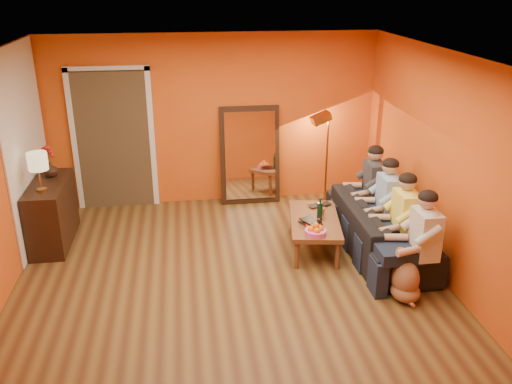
{
  "coord_description": "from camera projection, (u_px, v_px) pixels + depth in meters",
  "views": [
    {
      "loc": [
        -0.46,
        -5.32,
        3.36
      ],
      "look_at": [
        0.35,
        0.5,
        1.0
      ],
      "focal_mm": 38.0,
      "sensor_mm": 36.0,
      "label": 1
    }
  ],
  "objects": [
    {
      "name": "room_shell",
      "position": [
        227.0,
        173.0,
        6.06
      ],
      "size": [
        5.0,
        5.5,
        2.6
      ],
      "color": "brown",
      "rests_on": "ground"
    },
    {
      "name": "white_accent",
      "position": [
        26.0,
        146.0,
        7.01
      ],
      "size": [
        0.02,
        1.9,
        2.58
      ],
      "primitive_type": "cube",
      "color": "white",
      "rests_on": "wall_left"
    },
    {
      "name": "doorway_recess",
      "position": [
        115.0,
        139.0,
        8.22
      ],
      "size": [
        1.06,
        0.3,
        2.1
      ],
      "primitive_type": "cube",
      "color": "#3F2D19",
      "rests_on": "floor"
    },
    {
      "name": "door_jamb_left",
      "position": [
        74.0,
        142.0,
        8.04
      ],
      "size": [
        0.08,
        0.06,
        2.2
      ],
      "primitive_type": "cube",
      "color": "white",
      "rests_on": "wall_back"
    },
    {
      "name": "door_jamb_right",
      "position": [
        152.0,
        139.0,
        8.18
      ],
      "size": [
        0.08,
        0.06,
        2.2
      ],
      "primitive_type": "cube",
      "color": "white",
      "rests_on": "wall_back"
    },
    {
      "name": "door_header",
      "position": [
        106.0,
        69.0,
        7.71
      ],
      "size": [
        1.22,
        0.06,
        0.08
      ],
      "primitive_type": "cube",
      "color": "white",
      "rests_on": "wall_back"
    },
    {
      "name": "mirror_frame",
      "position": [
        250.0,
        155.0,
        8.41
      ],
      "size": [
        0.92,
        0.27,
        1.51
      ],
      "primitive_type": "cube",
      "rotation": [
        -0.14,
        0.0,
        0.0
      ],
      "color": "black",
      "rests_on": "floor"
    },
    {
      "name": "mirror_glass",
      "position": [
        250.0,
        156.0,
        8.37
      ],
      "size": [
        0.78,
        0.21,
        1.35
      ],
      "primitive_type": "cube",
      "rotation": [
        -0.14,
        0.0,
        0.0
      ],
      "color": "white",
      "rests_on": "mirror_frame"
    },
    {
      "name": "sideboard",
      "position": [
        52.0,
        213.0,
        7.18
      ],
      "size": [
        0.44,
        1.18,
        0.85
      ],
      "primitive_type": "cube",
      "color": "black",
      "rests_on": "floor"
    },
    {
      "name": "table_lamp",
      "position": [
        39.0,
        172.0,
        6.65
      ],
      "size": [
        0.24,
        0.24,
        0.51
      ],
      "primitive_type": null,
      "color": "beige",
      "rests_on": "sideboard"
    },
    {
      "name": "sofa",
      "position": [
        379.0,
        227.0,
        7.02
      ],
      "size": [
        2.18,
        0.85,
        0.64
      ],
      "primitive_type": "imported",
      "rotation": [
        0.0,
        0.0,
        1.57
      ],
      "color": "black",
      "rests_on": "floor"
    },
    {
      "name": "coffee_table",
      "position": [
        314.0,
        233.0,
        7.11
      ],
      "size": [
        0.81,
        1.3,
        0.42
      ],
      "primitive_type": null,
      "rotation": [
        0.0,
        0.0,
        -0.16
      ],
      "color": "brown",
      "rests_on": "floor"
    },
    {
      "name": "floor_lamp",
      "position": [
        327.0,
        160.0,
        8.31
      ],
      "size": [
        0.33,
        0.28,
        1.44
      ],
      "primitive_type": null,
      "rotation": [
        0.0,
        0.0,
        0.15
      ],
      "color": "#B27834",
      "rests_on": "floor"
    },
    {
      "name": "dog",
      "position": [
        405.0,
        274.0,
        5.97
      ],
      "size": [
        0.36,
        0.52,
        0.59
      ],
      "primitive_type": null,
      "rotation": [
        0.0,
        0.0,
        0.08
      ],
      "color": "#9F6E48",
      "rests_on": "floor"
    },
    {
      "name": "person_far_left",
      "position": [
        424.0,
        242.0,
        6.0
      ],
      "size": [
        0.7,
        0.44,
        1.22
      ],
      "primitive_type": null,
      "color": "beige",
      "rests_on": "sofa"
    },
    {
      "name": "person_mid_left",
      "position": [
        405.0,
        221.0,
        6.51
      ],
      "size": [
        0.7,
        0.44,
        1.22
      ],
      "primitive_type": null,
      "color": "#F3EA51",
      "rests_on": "sofa"
    },
    {
      "name": "person_mid_right",
      "position": [
        388.0,
        203.0,
        7.01
      ],
      "size": [
        0.7,
        0.44,
        1.22
      ],
      "primitive_type": null,
      "color": "#8DB2DB",
      "rests_on": "sofa"
    },
    {
      "name": "person_far_right",
      "position": [
        374.0,
        188.0,
        7.52
      ],
      "size": [
        0.7,
        0.44,
        1.22
      ],
      "primitive_type": null,
      "color": "#323337",
      "rests_on": "sofa"
    },
    {
      "name": "fruit_bowl",
      "position": [
        316.0,
        228.0,
        6.57
      ],
      "size": [
        0.26,
        0.26,
        0.16
      ],
      "primitive_type": null,
      "color": "#F054AC",
      "rests_on": "coffee_table"
    },
    {
      "name": "wine_bottle",
      "position": [
        320.0,
        209.0,
        6.93
      ],
      "size": [
        0.07,
        0.07,
        0.31
      ],
      "primitive_type": "cylinder",
      "color": "black",
      "rests_on": "coffee_table"
    },
    {
      "name": "tumbler",
      "position": [
        322.0,
        211.0,
        7.14
      ],
      "size": [
        0.13,
        0.13,
        0.09
      ],
      "primitive_type": "imported",
      "rotation": [
        0.0,
        0.0,
        -0.33
      ],
      "color": "#B27F3F",
      "rests_on": "coffee_table"
    },
    {
      "name": "laptop",
      "position": [
        321.0,
        206.0,
        7.37
      ],
      "size": [
        0.37,
        0.3,
        0.03
      ],
      "primitive_type": "imported",
      "rotation": [
        0.0,
        0.0,
        0.31
      ],
      "color": "black",
      "rests_on": "coffee_table"
    },
    {
      "name": "book_lower",
      "position": [
        305.0,
        225.0,
        6.82
      ],
      "size": [
        0.3,
        0.33,
        0.02
      ],
      "primitive_type": "imported",
      "rotation": [
        0.0,
        0.0,
        0.52
      ],
      "color": "black",
      "rests_on": "coffee_table"
    },
    {
      "name": "book_mid",
      "position": [
        305.0,
        223.0,
        6.82
      ],
      "size": [
        0.23,
        0.29,
        0.02
      ],
      "primitive_type": "imported",
      "rotation": [
        0.0,
        0.0,
        -0.14
      ],
      "color": "#A91C13",
      "rests_on": "book_lower"
    },
    {
      "name": "book_upper",
      "position": [
        305.0,
        222.0,
        6.79
      ],
      "size": [
        0.27,
        0.3,
        0.02
      ],
      "primitive_type": "imported",
      "rotation": [
        0.0,
        0.0,
        0.44
      ],
      "color": "black",
      "rests_on": "book_mid"
    },
    {
      "name": "vase",
      "position": [
        51.0,
        169.0,
        7.22
      ],
      "size": [
        0.19,
        0.19,
        0.2
      ],
      "primitive_type": "imported",
      "color": "black",
      "rests_on": "sideboard"
    },
    {
      "name": "flowers",
      "position": [
        48.0,
        152.0,
        7.13
      ],
      "size": [
        0.17,
        0.17,
        0.45
      ],
      "primitive_type": null,
      "color": "#A91C13",
      "rests_on": "vase"
    }
  ]
}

